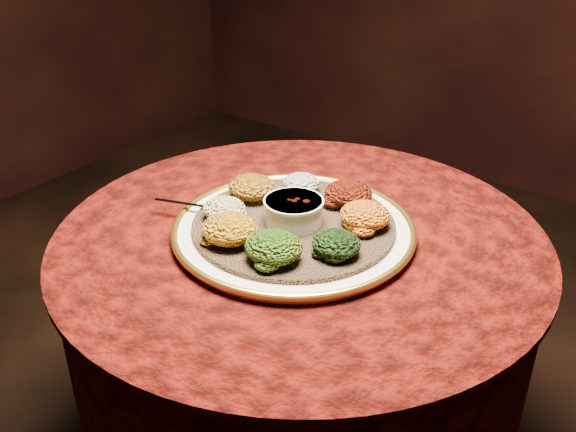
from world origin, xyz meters
The scene contains 13 objects.
table centered at (0.00, 0.00, 0.55)m, with size 0.96×0.96×0.73m.
platter centered at (-0.01, -0.01, 0.75)m, with size 0.60×0.60×0.02m.
injera centered at (-0.01, -0.01, 0.76)m, with size 0.39×0.39×0.01m, color brown.
stew_bowl centered at (-0.01, -0.01, 0.79)m, with size 0.12×0.12×0.05m.
spoon centered at (-0.17, -0.07, 0.77)m, with size 0.15×0.06×0.01m.
portion_ayib centered at (-0.07, 0.11, 0.78)m, with size 0.08×0.07×0.04m, color silver.
portion_kitfo centered at (0.04, 0.11, 0.79)m, with size 0.10×0.09×0.05m, color black.
portion_tikil centered at (0.11, 0.05, 0.79)m, with size 0.10×0.09×0.05m, color #AF7B0E.
portion_gomen centered at (0.12, -0.06, 0.78)m, with size 0.09×0.08×0.04m, color black.
portion_mixveg centered at (0.04, -0.14, 0.79)m, with size 0.10×0.10×0.05m, color #B0380B.
portion_kik centered at (-0.06, -0.14, 0.79)m, with size 0.10×0.10×0.05m, color #B77810.
portion_timatim centered at (-0.12, -0.08, 0.78)m, with size 0.08×0.08×0.04m, color maroon.
portion_shiro centered at (-0.14, 0.02, 0.79)m, with size 0.10×0.09×0.05m, color #946711.
Camera 1 is at (0.60, -0.89, 1.36)m, focal length 40.00 mm.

